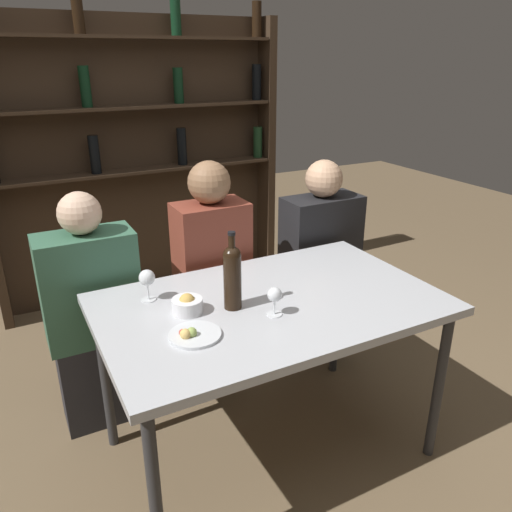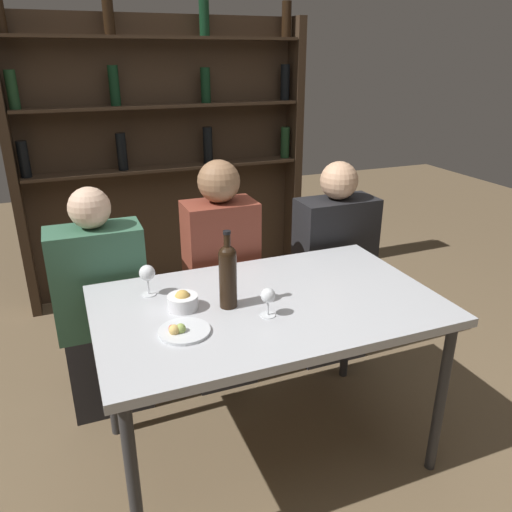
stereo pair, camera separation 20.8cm
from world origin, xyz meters
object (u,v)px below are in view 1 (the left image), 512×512
wine_bottle (232,274)px  snack_bowl (187,305)px  wine_glass_0 (147,279)px  seated_person_center (213,285)px  wine_glass_1 (275,296)px  food_plate_0 (193,334)px  seated_person_right (319,268)px  seated_person_left (94,321)px

wine_bottle → snack_bowl: wine_bottle is taller
wine_glass_0 → seated_person_center: bearing=39.4°
wine_glass_1 → food_plate_0: bearing=-178.9°
wine_bottle → seated_person_center: seated_person_center is taller
wine_glass_1 → seated_person_right: (0.70, 0.70, -0.30)m
wine_glass_0 → seated_person_left: size_ratio=0.11×
wine_glass_1 → seated_person_left: (-0.57, 0.70, -0.31)m
wine_bottle → food_plate_0: wine_bottle is taller
wine_glass_1 → seated_person_right: size_ratio=0.10×
food_plate_0 → seated_person_right: 1.28m
wine_bottle → seated_person_right: size_ratio=0.27×
food_plate_0 → seated_person_left: seated_person_left is taller
wine_glass_1 → snack_bowl: size_ratio=0.96×
wine_glass_0 → seated_person_right: 1.19m
seated_person_right → snack_bowl: bearing=-152.1°
wine_bottle → seated_person_left: size_ratio=0.27×
seated_person_left → wine_glass_1: bearing=-51.0°
wine_glass_0 → seated_person_left: seated_person_left is taller
wine_glass_0 → seated_person_center: 0.62m
wine_bottle → wine_glass_0: 0.36m
wine_bottle → wine_glass_1: size_ratio=2.73×
wine_glass_0 → snack_bowl: (0.10, -0.17, -0.06)m
food_plate_0 → seated_person_center: 0.82m
snack_bowl → seated_person_center: (0.33, 0.53, -0.21)m
seated_person_right → wine_bottle: bearing=-145.1°
wine_bottle → wine_glass_0: bearing=141.6°
seated_person_center → seated_person_right: bearing=0.0°
seated_person_left → wine_glass_0: bearing=-63.4°
wine_glass_0 → seated_person_left: 0.51m
wine_glass_1 → snack_bowl: bearing=148.7°
wine_bottle → wine_glass_1: 0.18m
wine_glass_0 → wine_glass_1: 0.52m
wine_glass_1 → seated_person_right: 1.04m
seated_person_left → seated_person_center: seated_person_center is taller
food_plate_0 → seated_person_left: 0.78m
wine_glass_0 → seated_person_right: bearing=17.8°
seated_person_left → seated_person_right: (1.27, 0.00, 0.01)m
wine_glass_0 → wine_glass_1: bearing=-41.7°
wine_glass_0 → seated_person_center: size_ratio=0.11×
food_plate_0 → seated_person_center: bearing=62.2°
snack_bowl → food_plate_0: bearing=-104.4°
wine_glass_1 → food_plate_0: (-0.34, -0.01, -0.07)m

